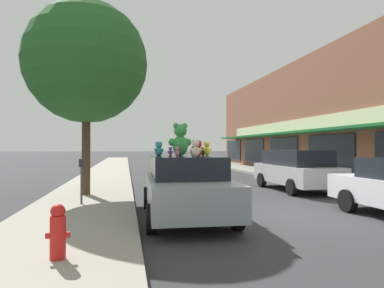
# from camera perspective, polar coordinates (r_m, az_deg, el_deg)

# --- Properties ---
(ground_plane) EXTENTS (260.00, 260.00, 0.00)m
(ground_plane) POSITION_cam_1_polar(r_m,az_deg,el_deg) (9.36, 15.29, -11.28)
(ground_plane) COLOR #333335
(sidewalk_near) EXTENTS (2.87, 90.00, 0.15)m
(sidewalk_near) POSITION_cam_1_polar(r_m,az_deg,el_deg) (8.50, -19.18, -11.88)
(sidewalk_near) COLOR gray
(sidewalk_near) RESTS_ON ground_plane
(plush_art_car) EXTENTS (2.13, 4.71, 1.53)m
(plush_art_car) POSITION_cam_1_polar(r_m,az_deg,el_deg) (8.54, -1.08, -6.91)
(plush_art_car) COLOR #8C999E
(plush_art_car) RESTS_ON ground_plane
(teddy_bear_giant) EXTENTS (0.62, 0.40, 0.83)m
(teddy_bear_giant) POSITION_cam_1_polar(r_m,az_deg,el_deg) (8.58, -1.96, 0.66)
(teddy_bear_giant) COLOR green
(teddy_bear_giant) RESTS_ON plush_art_car
(teddy_bear_brown) EXTENTS (0.16, 0.17, 0.25)m
(teddy_bear_brown) POSITION_cam_1_polar(r_m,az_deg,el_deg) (7.64, 0.21, -1.29)
(teddy_bear_brown) COLOR olive
(teddy_bear_brown) RESTS_ON plush_art_car
(teddy_bear_teal) EXTENTS (0.26, 0.20, 0.35)m
(teddy_bear_teal) POSITION_cam_1_polar(r_m,az_deg,el_deg) (8.67, -5.46, -0.86)
(teddy_bear_teal) COLOR teal
(teddy_bear_teal) RESTS_ON plush_art_car
(teddy_bear_purple) EXTENTS (0.17, 0.11, 0.23)m
(teddy_bear_purple) POSITION_cam_1_polar(r_m,az_deg,el_deg) (9.35, -3.60, -1.20)
(teddy_bear_purple) COLOR purple
(teddy_bear_purple) RESTS_ON plush_art_car
(teddy_bear_blue) EXTENTS (0.25, 0.24, 0.36)m
(teddy_bear_blue) POSITION_cam_1_polar(r_m,az_deg,el_deg) (9.03, -5.66, -0.81)
(teddy_bear_blue) COLOR blue
(teddy_bear_blue) RESTS_ON plush_art_car
(teddy_bear_red) EXTENTS (0.26, 0.25, 0.38)m
(teddy_bear_red) POSITION_cam_1_polar(r_m,az_deg,el_deg) (8.26, 1.14, -0.78)
(teddy_bear_red) COLOR red
(teddy_bear_red) RESTS_ON plush_art_car
(teddy_bear_black) EXTENTS (0.14, 0.15, 0.22)m
(teddy_bear_black) POSITION_cam_1_polar(r_m,az_deg,el_deg) (9.12, 1.83, -1.24)
(teddy_bear_black) COLOR black
(teddy_bear_black) RESTS_ON plush_art_car
(teddy_bear_cream) EXTENTS (0.29, 0.18, 0.38)m
(teddy_bear_cream) POSITION_cam_1_polar(r_m,az_deg,el_deg) (7.49, 0.63, -0.80)
(teddy_bear_cream) COLOR beige
(teddy_bear_cream) RESTS_ON plush_art_car
(teddy_bear_yellow) EXTENTS (0.28, 0.18, 0.37)m
(teddy_bear_yellow) POSITION_cam_1_polar(r_m,az_deg,el_deg) (9.09, 2.52, -0.78)
(teddy_bear_yellow) COLOR yellow
(teddy_bear_yellow) RESTS_ON plush_art_car
(teddy_bear_pink) EXTENTS (0.16, 0.15, 0.23)m
(teddy_bear_pink) POSITION_cam_1_polar(r_m,az_deg,el_deg) (8.14, -2.52, -1.30)
(teddy_bear_pink) COLOR pink
(teddy_bear_pink) RESTS_ON plush_art_car
(parked_car_far_center) EXTENTS (1.97, 4.47, 1.63)m
(parked_car_far_center) POSITION_cam_1_polar(r_m,az_deg,el_deg) (14.45, 16.89, -3.96)
(parked_car_far_center) COLOR #B7B7BC
(parked_car_far_center) RESTS_ON ground_plane
(street_tree) EXTENTS (4.12, 4.12, 6.54)m
(street_tree) POSITION_cam_1_polar(r_m,az_deg,el_deg) (12.44, -17.21, 12.84)
(street_tree) COLOR #473323
(street_tree) RESTS_ON sidewalk_near
(fire_hydrant) EXTENTS (0.33, 0.22, 0.79)m
(fire_hydrant) POSITION_cam_1_polar(r_m,az_deg,el_deg) (5.42, -21.46, -13.40)
(fire_hydrant) COLOR red
(fire_hydrant) RESTS_ON sidewalk_near
(parking_meter) EXTENTS (0.14, 0.10, 1.27)m
(parking_meter) POSITION_cam_1_polar(r_m,az_deg,el_deg) (10.18, -17.94, -4.97)
(parking_meter) COLOR #4C4C51
(parking_meter) RESTS_ON sidewalk_near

